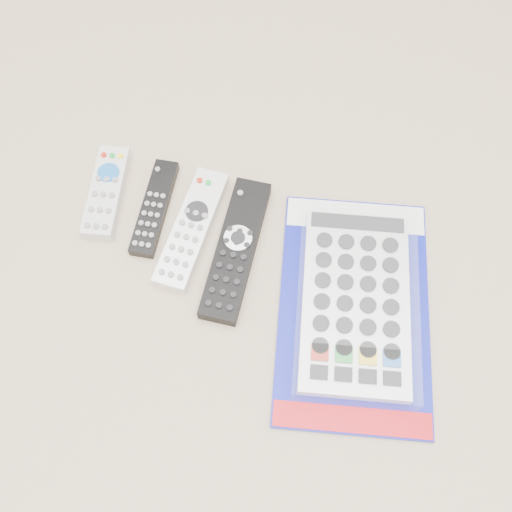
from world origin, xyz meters
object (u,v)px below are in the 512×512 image
(remote_slim_black, at_px, (154,208))
(remote_large_black, at_px, (236,249))
(remote_silver_dvd, at_px, (192,229))
(jumbo_remote_packaged, at_px, (356,301))
(remote_small_grey, at_px, (106,192))

(remote_slim_black, bearing_deg, remote_large_black, -19.17)
(remote_slim_black, bearing_deg, remote_silver_dvd, -21.48)
(remote_slim_black, height_order, remote_silver_dvd, remote_silver_dvd)
(jumbo_remote_packaged, bearing_deg, remote_large_black, 158.55)
(remote_small_grey, xyz_separation_m, jumbo_remote_packaged, (0.41, -0.07, 0.01))
(remote_large_black, bearing_deg, remote_slim_black, 163.72)
(remote_small_grey, bearing_deg, remote_slim_black, -14.88)
(remote_slim_black, height_order, remote_large_black, remote_large_black)
(remote_small_grey, height_order, remote_silver_dvd, same)
(remote_small_grey, distance_m, remote_slim_black, 0.08)
(remote_small_grey, bearing_deg, remote_large_black, -21.30)
(remote_small_grey, distance_m, remote_large_black, 0.23)
(remote_silver_dvd, bearing_deg, remote_large_black, -10.22)
(remote_silver_dvd, bearing_deg, remote_slim_black, 165.36)
(remote_small_grey, bearing_deg, jumbo_remote_packaged, -21.52)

